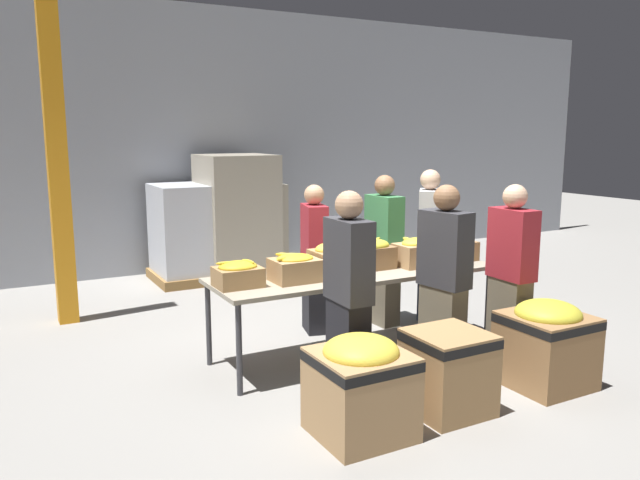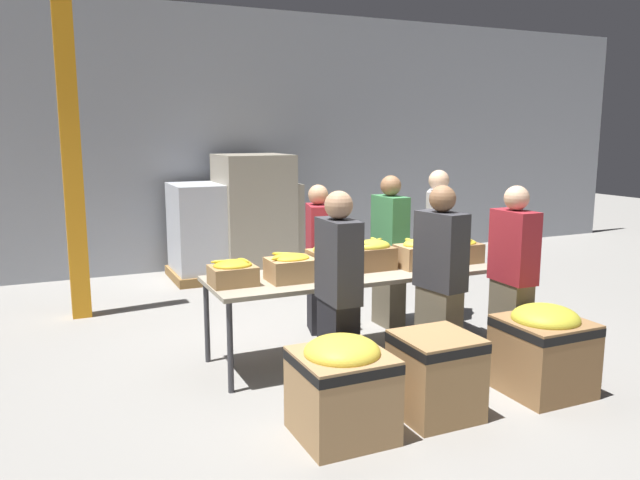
{
  "view_description": "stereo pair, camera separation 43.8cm",
  "coord_description": "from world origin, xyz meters",
  "views": [
    {
      "loc": [
        -3.06,
        -4.93,
        2.13
      ],
      "look_at": [
        -0.23,
        0.27,
        1.1
      ],
      "focal_mm": 35.0,
      "sensor_mm": 36.0,
      "label": 1
    },
    {
      "loc": [
        -2.67,
        -5.12,
        2.13
      ],
      "look_at": [
        -0.23,
        0.27,
        1.1
      ],
      "focal_mm": 35.0,
      "sensor_mm": 36.0,
      "label": 2
    }
  ],
  "objects": [
    {
      "name": "ground_plane",
      "position": [
        0.0,
        0.0,
        0.0
      ],
      "size": [
        30.0,
        30.0,
        0.0
      ],
      "primitive_type": "plane",
      "color": "gray"
    },
    {
      "name": "volunteer_3",
      "position": [
        1.18,
        -0.83,
        0.83
      ],
      "size": [
        0.23,
        0.45,
        1.66
      ],
      "rotation": [
        0.0,
        0.0,
        1.55
      ],
      "color": "#6B604C",
      "rests_on": "ground_plane"
    },
    {
      "name": "volunteer_1",
      "position": [
        0.41,
        -0.8,
        0.84
      ],
      "size": [
        0.29,
        0.48,
        1.69
      ],
      "rotation": [
        0.0,
        0.0,
        1.73
      ],
      "color": "#6B604C",
      "rests_on": "ground_plane"
    },
    {
      "name": "donation_bin_2",
      "position": [
        1.01,
        -1.43,
        0.39
      ],
      "size": [
        0.65,
        0.65,
        0.74
      ],
      "color": "olive",
      "rests_on": "ground_plane"
    },
    {
      "name": "pallet_stack_2",
      "position": [
        -0.47,
        3.73,
        0.68
      ],
      "size": [
        1.09,
        1.09,
        1.39
      ],
      "color": "olive",
      "rests_on": "ground_plane"
    },
    {
      "name": "banana_box_2",
      "position": [
        -0.25,
        -0.01,
        0.97
      ],
      "size": [
        0.4,
        0.32,
        0.3
      ],
      "color": "#A37A4C",
      "rests_on": "sorting_table"
    },
    {
      "name": "pallet_stack_1",
      "position": [
        0.43,
        3.72,
        0.67
      ],
      "size": [
        0.97,
        0.97,
        1.36
      ],
      "color": "olive",
      "rests_on": "ground_plane"
    },
    {
      "name": "banana_box_1",
      "position": [
        -0.68,
        -0.08,
        0.94
      ],
      "size": [
        0.42,
        0.34,
        0.25
      ],
      "color": "tan",
      "rests_on": "sorting_table"
    },
    {
      "name": "pallet_stack_0",
      "position": [
        0.2,
        3.63,
        0.89
      ],
      "size": [
        1.1,
        1.1,
        1.8
      ],
      "color": "olive",
      "rests_on": "ground_plane"
    },
    {
      "name": "donation_bin_1",
      "position": [
        -0.05,
        -1.43,
        0.34
      ],
      "size": [
        0.56,
        0.56,
        0.63
      ],
      "color": "#A37A4C",
      "rests_on": "ground_plane"
    },
    {
      "name": "volunteer_0",
      "position": [
        0.78,
        0.67,
        0.83
      ],
      "size": [
        0.24,
        0.45,
        1.67
      ],
      "rotation": [
        0.0,
        0.0,
        -1.54
      ],
      "color": "#6B604C",
      "rests_on": "ground_plane"
    },
    {
      "name": "support_pillar",
      "position": [
        -2.32,
        2.43,
        2.0
      ],
      "size": [
        0.21,
        0.21,
        4.0
      ],
      "color": "orange",
      "rests_on": "ground_plane"
    },
    {
      "name": "banana_box_5",
      "position": [
        1.17,
        -0.04,
        0.94
      ],
      "size": [
        0.41,
        0.32,
        0.27
      ],
      "color": "olive",
      "rests_on": "sorting_table"
    },
    {
      "name": "sorting_table",
      "position": [
        0.0,
        0.0,
        0.77
      ],
      "size": [
        2.8,
        0.89,
        0.82
      ],
      "color": "#9E937F",
      "rests_on": "ground_plane"
    },
    {
      "name": "banana_box_3",
      "position": [
        0.21,
        0.04,
        0.97
      ],
      "size": [
        0.42,
        0.31,
        0.3
      ],
      "color": "olive",
      "rests_on": "sorting_table"
    },
    {
      "name": "donation_bin_0",
      "position": [
        -0.83,
        -1.43,
        0.39
      ],
      "size": [
        0.64,
        0.64,
        0.73
      ],
      "color": "tan",
      "rests_on": "ground_plane"
    },
    {
      "name": "wall_back",
      "position": [
        0.0,
        4.46,
        2.0
      ],
      "size": [
        16.0,
        0.08,
        4.0
      ],
      "color": "#9399A3",
      "rests_on": "ground_plane"
    },
    {
      "name": "banana_box_4",
      "position": [
        0.66,
        -0.08,
        0.96
      ],
      "size": [
        0.41,
        0.31,
        0.29
      ],
      "color": "tan",
      "rests_on": "sorting_table"
    },
    {
      "name": "volunteer_2",
      "position": [
        1.38,
        0.65,
        0.85
      ],
      "size": [
        0.47,
        0.5,
        1.71
      ],
      "rotation": [
        0.0,
        0.0,
        -2.25
      ],
      "color": "#2D3856",
      "rests_on": "ground_plane"
    },
    {
      "name": "banana_box_0",
      "position": [
        -1.19,
        -0.02,
        0.93
      ],
      "size": [
        0.39,
        0.31,
        0.23
      ],
      "color": "#A37A4C",
      "rests_on": "sorting_table"
    },
    {
      "name": "volunteer_4",
      "position": [
        -0.02,
        0.8,
        0.79
      ],
      "size": [
        0.32,
        0.47,
        1.58
      ],
      "rotation": [
        0.0,
        0.0,
        -1.83
      ],
      "color": "black",
      "rests_on": "ground_plane"
    },
    {
      "name": "volunteer_5",
      "position": [
        -0.56,
        -0.8,
        0.83
      ],
      "size": [
        0.24,
        0.46,
        1.68
      ],
      "rotation": [
        0.0,
        0.0,
        1.55
      ],
      "color": "black",
      "rests_on": "ground_plane"
    }
  ]
}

